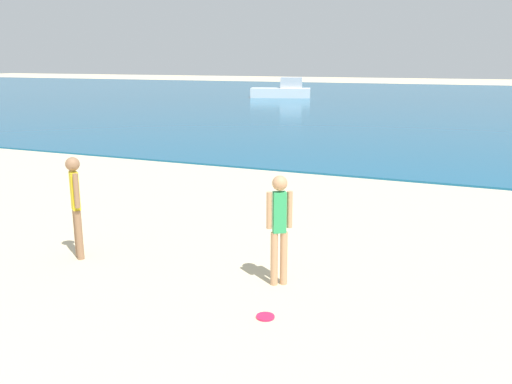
{
  "coord_description": "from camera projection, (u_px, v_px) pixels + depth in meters",
  "views": [
    {
      "loc": [
        4.1,
        1.05,
        3.2
      ],
      "look_at": [
        0.49,
        9.79,
        0.86
      ],
      "focal_mm": 37.63,
      "sensor_mm": 36.0,
      "label": 1
    }
  ],
  "objects": [
    {
      "name": "water",
      "position": [
        424.0,
        101.0,
        42.21
      ],
      "size": [
        160.0,
        60.0,
        0.06
      ],
      "primitive_type": "cube",
      "color": "#14567F",
      "rests_on": "ground"
    },
    {
      "name": "person_standing",
      "position": [
        279.0,
        224.0,
        7.63
      ],
      "size": [
        0.33,
        0.24,
        1.63
      ],
      "rotation": [
        0.0,
        0.0,
        0.56
      ],
      "color": "tan",
      "rests_on": "ground"
    },
    {
      "name": "person_distant",
      "position": [
        76.0,
        202.0,
        8.68
      ],
      "size": [
        0.32,
        0.28,
        1.7
      ],
      "rotation": [
        0.0,
        0.0,
        2.46
      ],
      "color": "#936B4C",
      "rests_on": "ground"
    },
    {
      "name": "frisbee",
      "position": [
        265.0,
        317.0,
        6.83
      ],
      "size": [
        0.24,
        0.24,
        0.03
      ],
      "primitive_type": "cylinder",
      "color": "#E51E4C",
      "rests_on": "ground"
    },
    {
      "name": "boat_far",
      "position": [
        283.0,
        91.0,
        45.16
      ],
      "size": [
        5.22,
        2.92,
        1.69
      ],
      "rotation": [
        0.0,
        0.0,
        3.42
      ],
      "color": "white",
      "rests_on": "water"
    }
  ]
}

